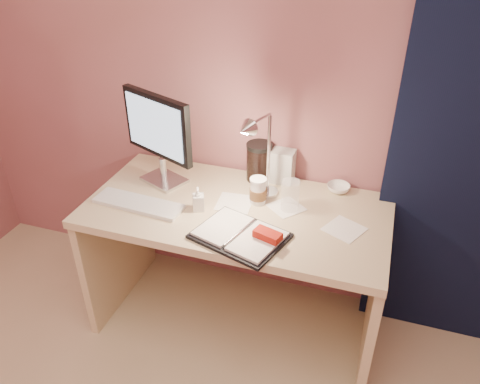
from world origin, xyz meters
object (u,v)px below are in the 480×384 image
(planner, at_px, (242,235))
(lotion_bottle, at_px, (198,199))
(keyboard, at_px, (138,204))
(monitor, at_px, (159,131))
(coffee_cup, at_px, (258,191))
(desk, at_px, (241,237))
(product_box, at_px, (283,166))
(bowl, at_px, (338,188))
(desk_lamp, at_px, (271,153))
(clear_cup, at_px, (290,195))
(dark_jar, at_px, (259,164))

(planner, bearing_deg, lotion_bottle, 168.09)
(keyboard, bearing_deg, monitor, 90.45)
(planner, height_order, coffee_cup, coffee_cup)
(coffee_cup, distance_m, lotion_bottle, 0.28)
(desk, xyz_separation_m, monitor, (-0.43, 0.04, 0.50))
(lotion_bottle, bearing_deg, product_box, 51.26)
(bowl, bearing_deg, keyboard, -154.16)
(monitor, relative_size, product_box, 2.72)
(coffee_cup, xyz_separation_m, bowl, (0.35, 0.22, -0.04))
(planner, relative_size, desk_lamp, 0.98)
(coffee_cup, distance_m, clear_cup, 0.15)
(planner, distance_m, lotion_bottle, 0.30)
(keyboard, xyz_separation_m, planner, (0.54, -0.09, 0.01))
(planner, distance_m, desk_lamp, 0.38)
(keyboard, relative_size, coffee_cup, 3.34)
(desk, height_order, planner, planner)
(coffee_cup, distance_m, product_box, 0.24)
(bowl, relative_size, dark_jar, 0.63)
(planner, relative_size, lotion_bottle, 3.79)
(desk, xyz_separation_m, planner, (0.10, -0.29, 0.24))
(bowl, bearing_deg, coffee_cup, -147.26)
(clear_cup, bearing_deg, lotion_bottle, -160.94)
(coffee_cup, bearing_deg, product_box, 75.73)
(desk, bearing_deg, monitor, 174.48)
(clear_cup, relative_size, product_box, 0.86)
(lotion_bottle, xyz_separation_m, product_box, (0.30, 0.37, 0.03))
(planner, bearing_deg, clear_cup, 80.65)
(clear_cup, bearing_deg, planner, -116.42)
(clear_cup, relative_size, bowl, 1.31)
(coffee_cup, height_order, dark_jar, dark_jar)
(desk_lamp, bearing_deg, dark_jar, 136.01)
(keyboard, distance_m, lotion_bottle, 0.29)
(desk, relative_size, clear_cup, 9.60)
(monitor, relative_size, dark_jar, 2.61)
(product_box, bearing_deg, clear_cup, -66.59)
(dark_jar, bearing_deg, desk, -96.20)
(product_box, bearing_deg, lotion_bottle, -127.10)
(planner, xyz_separation_m, coffee_cup, (-0.02, 0.28, 0.05))
(bowl, xyz_separation_m, product_box, (-0.29, 0.01, 0.07))
(dark_jar, xyz_separation_m, desk_lamp, (0.12, -0.23, 0.19))
(clear_cup, height_order, desk_lamp, desk_lamp)
(clear_cup, relative_size, desk_lamp, 0.33)
(product_box, bearing_deg, coffee_cup, -102.63)
(coffee_cup, height_order, clear_cup, clear_cup)
(coffee_cup, relative_size, dark_jar, 0.73)
(lotion_bottle, bearing_deg, planner, -28.98)
(monitor, xyz_separation_m, keyboard, (-0.01, -0.24, -0.27))
(clear_cup, height_order, product_box, product_box)
(lotion_bottle, bearing_deg, desk_lamp, 22.99)
(lotion_bottle, relative_size, dark_jar, 0.65)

